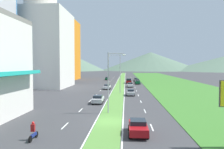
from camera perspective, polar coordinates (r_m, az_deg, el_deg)
ground_plane at (r=27.88m, az=-0.75°, el=-12.45°), size 600.00×600.00×0.00m
grass_median at (r=87.19m, az=2.28°, el=-2.29°), size 3.20×240.00×0.06m
grass_verge_right at (r=89.11m, az=15.65°, el=-2.27°), size 24.00×240.00×0.06m
lane_dash_left_2 at (r=26.74m, az=-12.38°, el=-13.14°), size 0.16×2.80×0.01m
lane_dash_left_3 at (r=35.17m, az=-8.30°, el=-9.34°), size 0.16×2.80×0.01m
lane_dash_left_4 at (r=43.81m, az=-5.87°, el=-6.99°), size 0.16×2.80×0.01m
lane_dash_left_5 at (r=52.55m, az=-4.25°, el=-5.42°), size 0.16×2.80×0.01m
lane_dash_left_6 at (r=61.34m, az=-3.10°, el=-4.29°), size 0.16×2.80×0.01m
lane_dash_left_7 at (r=70.17m, az=-2.24°, el=-3.44°), size 0.16×2.80×0.01m
lane_dash_left_8 at (r=79.03m, az=-1.57°, el=-2.79°), size 0.16×2.80×0.01m
lane_dash_left_9 at (r=87.90m, az=-1.04°, el=-2.26°), size 0.16×2.80×0.01m
lane_dash_left_10 at (r=96.79m, az=-0.61°, el=-1.83°), size 0.16×2.80×0.01m
lane_dash_left_11 at (r=105.68m, az=-0.25°, el=-1.48°), size 0.16×2.80×0.01m
lane_dash_left_12 at (r=114.58m, az=0.06°, el=-1.18°), size 0.16×2.80×0.01m
lane_dash_left_13 at (r=123.49m, az=0.32°, el=-0.92°), size 0.16×2.80×0.01m
lane_dash_left_14 at (r=132.40m, az=0.54°, el=-0.70°), size 0.16×2.80×0.01m
lane_dash_left_15 at (r=141.31m, az=0.74°, el=-0.50°), size 0.16×2.80×0.01m
lane_dash_right_2 at (r=25.94m, az=10.51°, el=-13.62°), size 0.16×2.80×0.01m
lane_dash_right_3 at (r=34.57m, az=8.72°, el=-9.55°), size 0.16×2.80×0.01m
lane_dash_right_4 at (r=43.33m, az=7.67°, el=-7.11°), size 0.16×2.80×0.01m
lane_dash_right_5 at (r=52.14m, az=6.98°, el=-5.49°), size 0.16×2.80×0.01m
lane_dash_right_6 at (r=61.00m, az=6.49°, el=-4.34°), size 0.16×2.80×0.01m
lane_dash_right_7 at (r=69.87m, az=6.13°, el=-3.48°), size 0.16×2.80×0.01m
lane_dash_right_8 at (r=78.76m, az=5.85°, el=-2.82°), size 0.16×2.80×0.01m
lane_dash_right_9 at (r=87.66m, az=5.62°, el=-2.29°), size 0.16×2.80×0.01m
lane_dash_right_10 at (r=96.57m, az=5.44°, el=-1.85°), size 0.16×2.80×0.01m
lane_dash_right_11 at (r=105.48m, az=5.29°, el=-1.50°), size 0.16×2.80×0.01m
lane_dash_right_12 at (r=114.40m, az=5.16°, el=-1.19°), size 0.16×2.80×0.01m
lane_dash_right_13 at (r=123.31m, az=5.05°, el=-0.93°), size 0.16×2.80×0.01m
lane_dash_right_14 at (r=132.24m, az=4.96°, el=-0.71°), size 0.16×2.80×0.01m
lane_dash_right_15 at (r=141.16m, az=4.88°, el=-0.51°), size 0.16×2.80×0.01m
edge_line_median_left at (r=87.25m, az=1.13°, el=-2.30°), size 0.16×240.00×0.01m
edge_line_median_right at (r=87.17m, az=3.43°, el=-2.31°), size 0.16×240.00×0.01m
domed_building at (r=75.78m, az=-18.27°, el=8.40°), size 18.01×18.01×37.02m
midrise_colored at (r=114.72m, az=-12.55°, el=6.18°), size 14.09×14.09×29.65m
hill_far_left at (r=322.11m, az=-14.86°, el=4.06°), size 144.13×144.13×33.95m
hill_far_center at (r=328.67m, az=10.21°, el=3.48°), size 146.87×146.87×27.16m
street_lamp_near at (r=31.91m, az=-0.51°, el=-1.07°), size 2.68×0.38×9.09m
street_lamp_mid at (r=55.31m, az=1.82°, el=0.93°), size 3.21×0.31×9.98m
car_0 at (r=99.86m, az=6.34°, el=-1.29°), size 1.92×4.76×1.47m
car_2 at (r=105.60m, az=-1.29°, el=-1.06°), size 1.85×4.47×1.50m
car_3 at (r=83.08m, az=6.80°, el=-2.02°), size 2.00×4.64×1.47m
car_4 at (r=23.05m, az=6.92°, el=-13.65°), size 2.00×4.21×1.51m
car_5 at (r=51.58m, az=4.95°, el=-4.74°), size 1.89×4.00×1.46m
car_6 at (r=65.03m, az=-1.31°, el=-3.23°), size 2.03×4.25×1.50m
car_7 at (r=92.77m, az=6.69°, el=-1.56°), size 2.03×4.05×1.48m
car_8 at (r=41.20m, az=-3.73°, el=-6.51°), size 2.03×4.69×1.50m
car_9 at (r=71.49m, az=4.83°, el=-2.75°), size 1.90×4.19×1.44m
pickup_truck_0 at (r=86.74m, az=4.49°, el=-1.69°), size 2.18×5.40×2.00m
motorcycle_rider at (r=22.60m, az=-20.15°, el=-14.20°), size 0.36×2.00×1.80m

